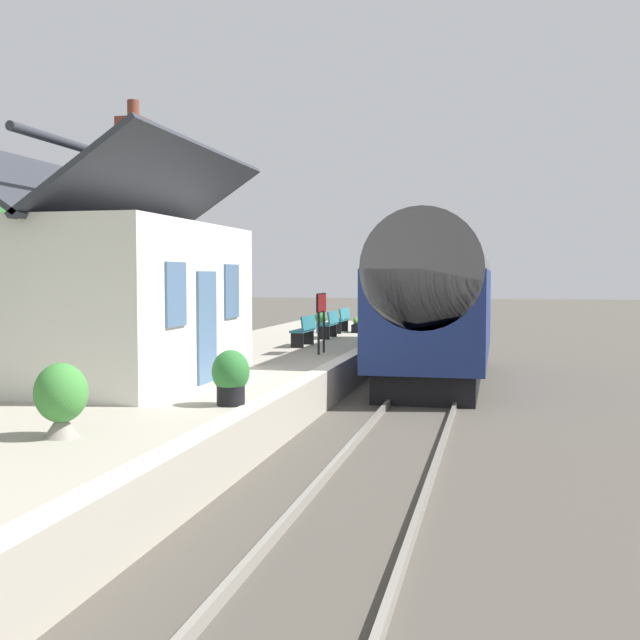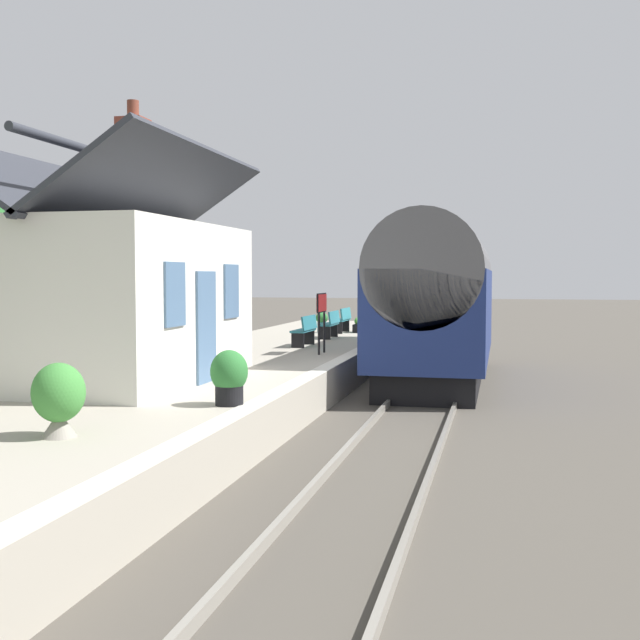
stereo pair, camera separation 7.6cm
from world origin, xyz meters
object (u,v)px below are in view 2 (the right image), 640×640
at_px(station_building, 111,295).
at_px(planter_bench_right, 59,398).
at_px(train, 438,299).
at_px(planter_edge_far, 359,325).
at_px(planter_bench_left, 322,321).
at_px(bench_near_building, 343,319).
at_px(bench_platform_end, 305,330).
at_px(station_sign_board, 322,308).
at_px(bench_by_lamp, 331,323).
at_px(planter_edge_near, 229,376).

relative_size(station_building, planter_bench_right, 6.53).
relative_size(train, planter_edge_far, 13.01).
bearing_deg(station_building, planter_bench_left, -5.07).
bearing_deg(bench_near_building, planter_bench_right, -179.58).
bearing_deg(station_building, bench_platform_end, -13.89).
relative_size(station_building, station_sign_board, 3.88).
bearing_deg(planter_bench_right, bench_near_building, 0.42).
distance_m(train, station_sign_board, 3.23).
bearing_deg(bench_near_building, station_sign_board, -172.56).
xyz_separation_m(bench_near_building, planter_bench_right, (-18.18, -0.13, 0.02)).
bearing_deg(bench_platform_end, bench_by_lamp, -1.67).
distance_m(train, station_building, 9.23).
relative_size(train, station_building, 1.53).
bearing_deg(planter_bench_left, planter_edge_near, -172.15).
bearing_deg(planter_bench_left, train, -141.75).
bearing_deg(planter_edge_near, planter_bench_right, 155.53).
bearing_deg(bench_by_lamp, planter_bench_left, 19.80).
distance_m(bench_platform_end, planter_edge_far, 5.69).
distance_m(bench_by_lamp, planter_bench_left, 2.48).
distance_m(train, planter_bench_right, 12.87).
bearing_deg(bench_by_lamp, bench_near_building, 2.47).
relative_size(bench_platform_end, planter_bench_right, 1.51).
bearing_deg(train, station_building, 141.68).
bearing_deg(planter_edge_far, train, -151.81).
xyz_separation_m(station_building, planter_bench_left, (13.02, -1.16, -1.23)).
bearing_deg(train, bench_platform_end, 82.64).
bearing_deg(station_sign_board, bench_by_lamp, 9.85).
relative_size(bench_by_lamp, station_sign_board, 0.89).
bearing_deg(station_sign_board, train, -62.72).
xyz_separation_m(planter_bench_left, planter_edge_far, (0.37, -1.27, -0.15)).
bearing_deg(planter_edge_far, bench_by_lamp, 171.08).
bearing_deg(bench_platform_end, planter_bench_right, -179.49).
bearing_deg(station_sign_board, planter_bench_left, 13.15).
relative_size(station_building, bench_near_building, 4.32).
xyz_separation_m(bench_near_building, station_sign_board, (-7.36, -0.96, 0.71)).
distance_m(planter_bench_left, planter_edge_near, 15.49).
height_order(planter_edge_far, station_sign_board, station_sign_board).
bearing_deg(planter_edge_far, station_building, 169.75).
bearing_deg(bench_near_building, planter_edge_far, -63.08).
xyz_separation_m(train, planter_edge_far, (6.15, 3.30, -1.12)).
bearing_deg(bench_near_building, station_building, 171.79).
distance_m(bench_platform_end, planter_bench_right, 12.79).
height_order(planter_bench_right, planter_edge_near, planter_bench_right).
bearing_deg(planter_edge_far, station_sign_board, -176.76).
height_order(planter_bench_left, planter_edge_near, planter_edge_near).
bearing_deg(planter_edge_far, bench_near_building, 116.92).
height_order(station_building, station_sign_board, station_building).
bearing_deg(train, bench_near_building, 33.04).
bearing_deg(planter_bench_left, bench_near_building, -82.53).
distance_m(planter_edge_near, station_sign_board, 8.12).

